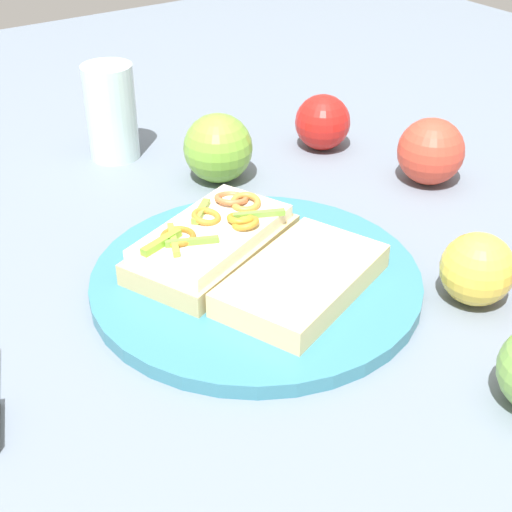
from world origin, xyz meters
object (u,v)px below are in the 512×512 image
Objects in this scene: plate at (256,280)px; apple_3 at (218,148)px; sandwich at (213,241)px; drinking_glass at (111,112)px; apple_5 at (431,151)px; apple_4 at (477,269)px; apple_1 at (323,122)px; bread_slice_side at (302,280)px.

apple_3 is (-0.09, -0.21, 0.03)m from plate.
sandwich is 2.36× the size of apple_3.
sandwich is 1.63× the size of drinking_glass.
apple_5 is (-0.21, 0.15, -0.00)m from apple_3.
apple_4 is 0.57× the size of drinking_glass.
plate is 0.31m from apple_5.
plate is 0.23m from apple_3.
apple_1 is 0.16m from apple_3.
plate is 0.21m from apple_4.
apple_4 is (-0.14, 0.09, 0.01)m from bread_slice_side.
bread_slice_side is 1.97× the size of apple_3.
sandwich is at bearing 3.61° from apple_5.
apple_3 reaches higher than apple_1.
plate is 0.35m from drinking_glass.
plate is 4.38× the size of apple_1.
apple_4 is 0.50m from drinking_glass.
plate is at bearing 91.21° from bread_slice_side.
apple_4 is (-0.06, 0.35, -0.01)m from apple_3.
plate is 0.33m from apple_1.
drinking_glass reaches higher than apple_5.
drinking_glass reaches higher than bread_slice_side.
bread_slice_side is 0.39m from drinking_glass.
drinking_glass is (0.00, -0.39, 0.03)m from bread_slice_side.
sandwich is at bearing 32.02° from apple_1.
apple_5 reaches higher than apple_4.
bread_slice_side is at bearing 112.62° from plate.
apple_1 is (-0.23, -0.26, 0.01)m from bread_slice_side.
apple_1 is (-0.27, -0.17, 0.00)m from sandwich.
plate is at bearing 40.66° from apple_1.
drinking_glass reaches higher than apple_4.
plate is at bearing 67.04° from apple_3.
plate is at bearing 12.75° from apple_5.
sandwich is at bearing -45.92° from apple_4.
apple_3 is 0.69× the size of drinking_glass.
drinking_glass is (0.24, -0.13, 0.02)m from apple_1.
apple_1 is 0.27m from drinking_glass.
apple_5 is at bearing -19.01° from sandwich.
apple_1 is 0.16m from apple_5.
plate is 1.61× the size of sandwich.
apple_1 is at bearing -179.15° from apple_3.
drinking_glass is at bearing 69.23° from bread_slice_side.
sandwich is 0.25m from apple_4.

